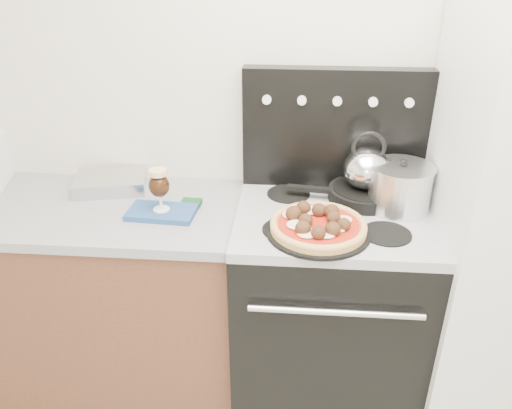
# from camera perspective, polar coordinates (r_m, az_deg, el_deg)

# --- Properties ---
(room_shell) EXTENTS (3.52, 3.01, 2.52)m
(room_shell) POSITION_cam_1_polar(r_m,az_deg,el_deg) (1.04, 8.53, -7.68)
(room_shell) COLOR #B8B3A5
(room_shell) RESTS_ON ground
(base_cabinet) EXTENTS (1.45, 0.60, 0.86)m
(base_cabinet) POSITION_cam_1_polar(r_m,az_deg,el_deg) (2.44, -19.32, -9.81)
(base_cabinet) COLOR brown
(base_cabinet) RESTS_ON ground
(countertop) EXTENTS (1.48, 0.63, 0.04)m
(countertop) POSITION_cam_1_polar(r_m,az_deg,el_deg) (2.21, -21.09, -0.41)
(countertop) COLOR #92929A
(countertop) RESTS_ON base_cabinet
(stove_body) EXTENTS (0.76, 0.65, 0.88)m
(stove_body) POSITION_cam_1_polar(r_m,az_deg,el_deg) (2.23, 7.98, -11.87)
(stove_body) COLOR black
(stove_body) RESTS_ON ground
(cooktop) EXTENTS (0.76, 0.65, 0.04)m
(cooktop) POSITION_cam_1_polar(r_m,az_deg,el_deg) (1.98, 8.83, -1.46)
(cooktop) COLOR #ADADB2
(cooktop) RESTS_ON stove_body
(backguard) EXTENTS (0.76, 0.08, 0.50)m
(backguard) POSITION_cam_1_polar(r_m,az_deg,el_deg) (2.12, 8.93, 8.54)
(backguard) COLOR black
(backguard) RESTS_ON cooktop
(foil_sheet) EXTENTS (0.34, 0.28, 0.06)m
(foil_sheet) POSITION_cam_1_polar(r_m,az_deg,el_deg) (2.27, -16.24, 2.45)
(foil_sheet) COLOR silver
(foil_sheet) RESTS_ON countertop
(oven_mitt) EXTENTS (0.27, 0.17, 0.02)m
(oven_mitt) POSITION_cam_1_polar(r_m,az_deg,el_deg) (2.00, -10.72, -0.88)
(oven_mitt) COLOR navy
(oven_mitt) RESTS_ON countertop
(beer_glass) EXTENTS (0.10, 0.10, 0.17)m
(beer_glass) POSITION_cam_1_polar(r_m,az_deg,el_deg) (1.96, -10.97, 1.66)
(beer_glass) COLOR black
(beer_glass) RESTS_ON oven_mitt
(pizza_pan) EXTENTS (0.41, 0.41, 0.01)m
(pizza_pan) POSITION_cam_1_polar(r_m,az_deg,el_deg) (1.82, 7.09, -3.05)
(pizza_pan) COLOR black
(pizza_pan) RESTS_ON cooktop
(pizza) EXTENTS (0.35, 0.35, 0.05)m
(pizza) POSITION_cam_1_polar(r_m,az_deg,el_deg) (1.81, 7.15, -2.21)
(pizza) COLOR #F1CE56
(pizza) RESTS_ON pizza_pan
(skillet) EXTENTS (0.32, 0.32, 0.05)m
(skillet) POSITION_cam_1_polar(r_m,az_deg,el_deg) (2.08, 12.19, 1.17)
(skillet) COLOR black
(skillet) RESTS_ON cooktop
(tea_kettle) EXTENTS (0.22, 0.22, 0.20)m
(tea_kettle) POSITION_cam_1_polar(r_m,az_deg,el_deg) (2.03, 12.54, 4.39)
(tea_kettle) COLOR white
(tea_kettle) RESTS_ON skillet
(stock_pot) EXTENTS (0.28, 0.28, 0.17)m
(stock_pot) POSITION_cam_1_polar(r_m,az_deg,el_deg) (2.02, 16.10, 1.76)
(stock_pot) COLOR silver
(stock_pot) RESTS_ON cooktop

